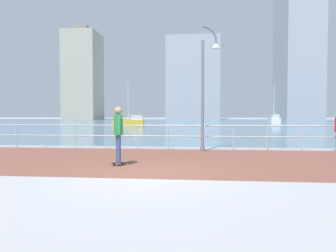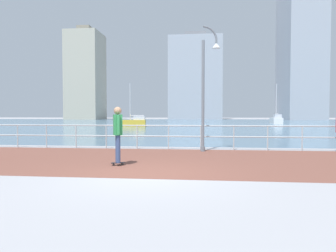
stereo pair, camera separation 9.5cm
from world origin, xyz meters
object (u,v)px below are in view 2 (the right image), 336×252
(lamppost, at_px, (207,82))
(skateboarder, at_px, (118,130))
(sailboat_teal, at_px, (131,122))
(sailboat_red, at_px, (276,120))

(lamppost, height_order, skateboarder, lamppost)
(skateboarder, bearing_deg, sailboat_teal, 102.28)
(lamppost, xyz_separation_m, sailboat_teal, (-9.10, 25.62, -2.31))
(skateboarder, xyz_separation_m, sailboat_teal, (-6.41, 29.45, -0.52))
(lamppost, xyz_separation_m, sailboat_red, (12.11, 39.09, -2.21))
(lamppost, bearing_deg, sailboat_red, 72.79)
(sailboat_red, bearing_deg, skateboarder, -109.02)
(sailboat_red, distance_m, sailboat_teal, 25.12)
(lamppost, relative_size, sailboat_teal, 0.93)
(lamppost, bearing_deg, skateboarder, -125.08)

